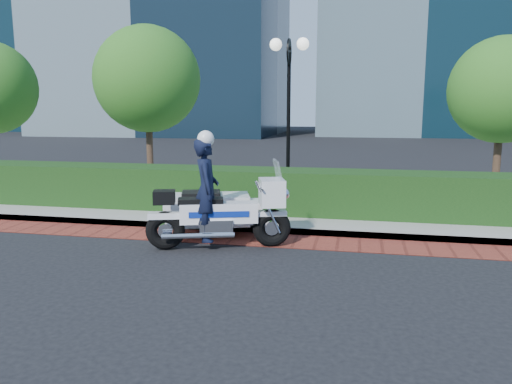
% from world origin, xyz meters
% --- Properties ---
extents(ground, '(120.00, 120.00, 0.00)m').
position_xyz_m(ground, '(0.00, 0.00, 0.00)').
color(ground, black).
rests_on(ground, ground).
extents(brick_strip, '(60.00, 1.00, 0.01)m').
position_xyz_m(brick_strip, '(0.00, 1.50, 0.01)').
color(brick_strip, maroon).
rests_on(brick_strip, ground).
extents(sidewalk, '(60.00, 8.00, 0.15)m').
position_xyz_m(sidewalk, '(0.00, 6.00, 0.07)').
color(sidewalk, gray).
rests_on(sidewalk, ground).
extents(hedge_main, '(18.00, 1.20, 1.00)m').
position_xyz_m(hedge_main, '(0.00, 3.60, 0.65)').
color(hedge_main, black).
rests_on(hedge_main, sidewalk).
extents(lamppost, '(1.02, 0.70, 4.21)m').
position_xyz_m(lamppost, '(1.00, 5.20, 2.96)').
color(lamppost, black).
rests_on(lamppost, sidewalk).
extents(tree_b, '(3.20, 3.20, 4.89)m').
position_xyz_m(tree_b, '(-3.50, 6.50, 3.43)').
color(tree_b, '#332319').
rests_on(tree_b, sidewalk).
extents(tree_c, '(2.80, 2.80, 4.30)m').
position_xyz_m(tree_c, '(6.50, 6.50, 3.05)').
color(tree_c, '#332319').
rests_on(tree_c, sidewalk).
extents(police_motorcycle, '(2.74, 1.98, 2.19)m').
position_xyz_m(police_motorcycle, '(0.12, 1.11, 0.75)').
color(police_motorcycle, black).
rests_on(police_motorcycle, ground).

